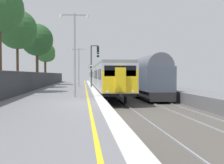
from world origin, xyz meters
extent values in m
cube|color=slate|center=(-2.50, 0.00, -0.50)|extent=(6.40, 110.00, 1.00)
cube|color=silver|center=(0.40, 0.00, 0.01)|extent=(0.60, 110.00, 0.01)
cube|color=yellow|center=(-0.35, 0.00, 0.01)|extent=(0.12, 110.00, 0.01)
cube|color=#4C4742|center=(6.20, 0.00, -1.10)|extent=(11.00, 110.00, 0.20)
cube|color=gray|center=(1.38, 0.00, -0.96)|extent=(0.07, 110.00, 0.08)
cube|color=gray|center=(2.82, 0.00, -0.96)|extent=(0.07, 110.00, 0.08)
cube|color=gray|center=(5.38, 0.00, -0.96)|extent=(0.07, 110.00, 0.08)
cube|color=gray|center=(6.82, 0.00, -0.96)|extent=(0.07, 110.00, 0.08)
cube|color=#B7B7BC|center=(2.10, 16.32, 1.27)|extent=(2.80, 21.00, 2.30)
cube|color=black|center=(2.10, 16.32, -0.01)|extent=(2.64, 20.40, 0.25)
cube|color=gray|center=(2.10, 16.32, 2.54)|extent=(2.68, 21.00, 0.24)
cube|color=black|center=(0.69, 16.32, 1.57)|extent=(0.02, 19.40, 0.84)
cube|color=silver|center=(0.69, 11.07, 1.17)|extent=(0.03, 1.10, 1.90)
cube|color=silver|center=(0.69, 21.57, 1.17)|extent=(0.03, 1.10, 1.90)
cylinder|color=black|center=(1.32, 8.42, -0.50)|extent=(0.12, 0.84, 0.84)
cylinder|color=black|center=(2.88, 8.42, -0.50)|extent=(0.12, 0.84, 0.84)
cylinder|color=black|center=(1.32, 24.22, -0.50)|extent=(0.12, 0.84, 0.84)
cylinder|color=black|center=(2.88, 24.22, -0.50)|extent=(0.12, 0.84, 0.84)
cube|color=#B7B7BC|center=(2.10, 37.92, 1.27)|extent=(2.80, 21.00, 2.30)
cube|color=black|center=(2.10, 37.92, -0.01)|extent=(2.64, 20.40, 0.25)
cube|color=gray|center=(2.10, 37.92, 2.54)|extent=(2.68, 21.00, 0.24)
cube|color=black|center=(0.69, 37.92, 1.57)|extent=(0.02, 19.40, 0.84)
cube|color=silver|center=(0.69, 32.67, 1.17)|extent=(0.03, 1.10, 1.90)
cube|color=silver|center=(0.69, 43.17, 1.17)|extent=(0.03, 1.10, 1.90)
cylinder|color=black|center=(1.32, 30.02, -0.50)|extent=(0.12, 0.84, 0.84)
cylinder|color=black|center=(2.88, 30.02, -0.50)|extent=(0.12, 0.84, 0.84)
cylinder|color=black|center=(1.32, 45.82, -0.50)|extent=(0.12, 0.84, 0.84)
cylinder|color=black|center=(2.88, 45.82, -0.50)|extent=(0.12, 0.84, 0.84)
cube|color=yellow|center=(2.10, 5.86, 1.02)|extent=(2.70, 0.10, 1.70)
cube|color=black|center=(2.10, 5.85, 1.82)|extent=(2.40, 0.08, 0.80)
cube|color=yellow|center=(2.10, 5.72, 1.17)|extent=(0.80, 0.24, 1.80)
cylinder|color=white|center=(1.15, 5.80, 0.27)|extent=(0.18, 0.06, 0.18)
cylinder|color=white|center=(3.05, 5.80, 0.27)|extent=(0.18, 0.06, 0.18)
cylinder|color=black|center=(2.10, 5.57, 0.02)|extent=(0.20, 0.35, 0.20)
cube|color=black|center=(2.10, 37.92, 2.79)|extent=(0.60, 0.90, 0.20)
cube|color=#232326|center=(6.10, 14.89, -0.38)|extent=(2.30, 13.20, 0.79)
cube|color=#4C5666|center=(6.10, 14.89, 1.15)|extent=(2.60, 12.40, 2.27)
cylinder|color=#515660|center=(6.10, 14.89, 2.29)|extent=(2.39, 12.00, 2.39)
cylinder|color=black|center=(5.32, 10.29, -0.50)|extent=(0.12, 0.84, 0.84)
cylinder|color=black|center=(6.88, 10.29, -0.50)|extent=(0.12, 0.84, 0.84)
cylinder|color=black|center=(5.32, 19.49, -0.50)|extent=(0.12, 0.84, 0.84)
cylinder|color=black|center=(6.88, 19.49, -0.50)|extent=(0.12, 0.84, 0.84)
cube|color=#232326|center=(6.10, 28.88, -0.38)|extent=(2.30, 13.20, 0.79)
cube|color=#4C5666|center=(6.10, 28.88, 1.15)|extent=(2.60, 12.40, 2.27)
cylinder|color=#515660|center=(6.10, 28.88, 2.29)|extent=(2.39, 12.00, 2.39)
cylinder|color=black|center=(5.32, 24.29, -0.50)|extent=(0.12, 0.84, 0.84)
cylinder|color=black|center=(6.88, 24.29, -0.50)|extent=(0.12, 0.84, 0.84)
cylinder|color=black|center=(5.32, 33.48, -0.50)|extent=(0.12, 0.84, 0.84)
cylinder|color=black|center=(6.88, 33.48, -0.50)|extent=(0.12, 0.84, 0.84)
cube|color=#232326|center=(6.10, 42.88, -0.38)|extent=(2.30, 13.20, 0.79)
cube|color=#4C5666|center=(6.10, 42.88, 1.15)|extent=(2.60, 12.40, 2.27)
cylinder|color=#515660|center=(6.10, 42.88, 2.29)|extent=(2.39, 12.00, 2.39)
cylinder|color=black|center=(5.32, 38.28, -0.50)|extent=(0.12, 0.84, 0.84)
cylinder|color=black|center=(6.88, 38.28, -0.50)|extent=(0.12, 0.84, 0.84)
cylinder|color=black|center=(5.32, 47.48, -0.50)|extent=(0.12, 0.84, 0.84)
cylinder|color=black|center=(6.88, 47.48, -0.50)|extent=(0.12, 0.84, 0.84)
cylinder|color=#47474C|center=(0.35, 20.58, 2.57)|extent=(0.18, 0.18, 5.15)
cube|color=#47474C|center=(0.80, 20.58, 5.15)|extent=(0.90, 0.12, 0.12)
cube|color=black|center=(1.20, 20.58, 4.60)|extent=(0.28, 0.20, 1.00)
cylinder|color=black|center=(1.20, 20.46, 4.92)|extent=(0.16, 0.04, 0.16)
cylinder|color=black|center=(1.20, 20.46, 4.60)|extent=(0.16, 0.04, 0.16)
cylinder|color=#19D83F|center=(1.20, 20.46, 4.28)|extent=(0.16, 0.04, 0.16)
cube|color=black|center=(1.20, 20.58, 3.85)|extent=(0.32, 0.16, 0.24)
cylinder|color=#59595B|center=(0.25, 18.32, 1.18)|extent=(0.08, 0.08, 2.36)
cylinder|color=black|center=(0.25, 18.31, 2.41)|extent=(0.59, 0.02, 0.59)
cylinder|color=silver|center=(0.25, 18.30, 2.41)|extent=(0.56, 0.02, 0.56)
cube|color=black|center=(0.25, 18.29, 2.41)|extent=(0.24, 0.01, 0.18)
cylinder|color=#93999E|center=(-1.24, 4.48, 2.86)|extent=(0.14, 0.14, 5.72)
cube|color=#93999E|center=(-0.79, 4.48, 5.62)|extent=(0.90, 0.08, 0.08)
cylinder|color=silver|center=(-0.34, 4.48, 5.54)|extent=(0.20, 0.20, 0.18)
cube|color=#93999E|center=(-1.69, 4.48, 5.62)|extent=(0.90, 0.08, 0.08)
cylinder|color=silver|center=(-2.14, 4.48, 5.54)|extent=(0.20, 0.20, 0.18)
cylinder|color=#93999E|center=(-1.24, 22.84, 2.50)|extent=(0.14, 0.14, 5.00)
cube|color=#93999E|center=(-0.79, 22.84, 4.90)|extent=(0.90, 0.08, 0.08)
cylinder|color=silver|center=(-0.34, 22.84, 4.82)|extent=(0.20, 0.20, 0.18)
cube|color=#93999E|center=(-1.69, 22.84, 4.90)|extent=(0.90, 0.08, 0.08)
cylinder|color=silver|center=(-2.14, 22.84, 4.82)|extent=(0.20, 0.20, 0.18)
cylinder|color=#38383D|center=(-5.45, 11.69, 0.88)|extent=(0.07, 0.07, 1.77)
cylinder|color=#38383D|center=(-5.45, 23.38, 0.88)|extent=(0.07, 0.07, 1.77)
cylinder|color=#38383D|center=(-5.45, 35.06, 0.88)|extent=(0.07, 0.07, 1.77)
cylinder|color=#38383D|center=(-5.45, 46.75, 0.88)|extent=(0.07, 0.07, 1.77)
cylinder|color=#473323|center=(-7.38, 27.44, 2.66)|extent=(0.40, 0.40, 5.32)
sphere|color=#234C23|center=(-7.38, 27.44, 6.61)|extent=(4.70, 4.70, 4.70)
sphere|color=#234C23|center=(-6.80, 27.06, 6.02)|extent=(2.61, 2.61, 2.61)
cylinder|color=#473323|center=(-7.38, 36.30, 2.26)|extent=(0.38, 0.38, 4.52)
sphere|color=#33662D|center=(-7.38, 36.30, 5.49)|extent=(3.52, 3.52, 3.52)
sphere|color=#33662D|center=(-6.86, 36.39, 5.05)|extent=(2.50, 2.50, 2.50)
cylinder|color=#473323|center=(-8.17, 18.45, 2.74)|extent=(0.29, 0.29, 5.47)
sphere|color=#285628|center=(-8.17, 18.45, 6.72)|extent=(4.52, 4.52, 4.52)
sphere|color=#285628|center=(-7.70, 18.97, 6.15)|extent=(3.03, 3.03, 3.03)
cylinder|color=#473323|center=(-7.60, 9.43, 2.97)|extent=(0.33, 0.33, 5.94)
camera|label=1|loc=(-0.65, -15.20, 1.56)|focal=45.62mm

